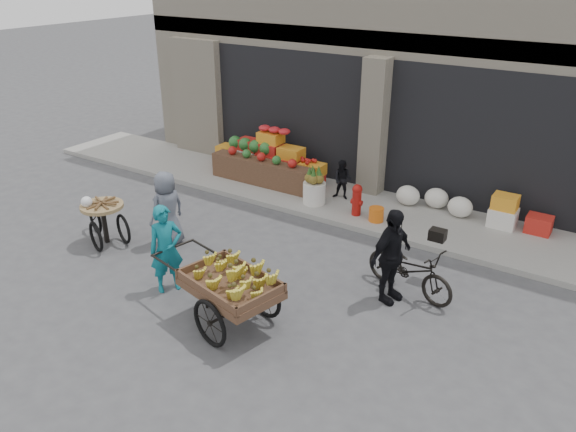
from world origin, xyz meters
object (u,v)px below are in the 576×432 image
Objects in this scene: seated_person at (343,180)px; vendor_grey at (167,209)px; fire_hydrant at (357,199)px; cyclist at (391,256)px; orange_bucket at (376,214)px; vendor_woman at (166,249)px; tricycle_cart at (103,217)px; pineapple_bin at (314,193)px; banana_cart at (228,281)px; bicycle at (410,269)px.

vendor_grey is (-1.93, -3.72, 0.18)m from seated_person.
fire_hydrant is 0.43× the size of cyclist.
vendor_grey reaches higher than orange_bucket.
vendor_woman is 2.41m from tricycle_cart.
seated_person is (-1.20, 0.70, 0.31)m from orange_bucket.
seated_person is 4.13m from cyclist.
orange_bucket is 2.93m from cyclist.
seated_person is 0.59× the size of vendor_woman.
pineapple_bin is at bearing 176.42° from orange_bucket.
vendor_woman is 1.73m from vendor_grey.
fire_hydrant is at bearing 50.72° from cyclist.
fire_hydrant is 0.76× the size of seated_person.
pineapple_bin is at bearing 117.59° from banana_cart.
bicycle is (2.09, -2.16, -0.05)m from fire_hydrant.
orange_bucket is 2.65m from bicycle.
vendor_woman reaches higher than orange_bucket.
vendor_woman reaches higher than vendor_grey.
pineapple_bin is 4.78m from banana_cart.
seated_person is at bearing 56.31° from pineapple_bin.
banana_cart is at bearing -67.90° from vendor_woman.
cyclist reaches higher than pineapple_bin.
fire_hydrant is at bearing 12.75° from vendor_woman.
bicycle is at bearing -12.23° from cyclist.
bicycle is at bearing 34.31° from tricycle_cart.
fire_hydrant reaches higher than pineapple_bin.
cyclist is (5.64, 1.16, 0.26)m from tricycle_cart.
vendor_woman is at bearing 132.22° from cyclist.
banana_cart is (1.19, -4.61, 0.41)m from pineapple_bin.
seated_person is 0.34× the size of banana_cart.
seated_person reaches higher than orange_bucket.
vendor_woman is 3.76m from cyclist.
vendor_woman is at bearing 53.82° from vendor_grey.
fire_hydrant is 0.96m from seated_person.
pineapple_bin is 0.34× the size of vendor_grey.
pineapple_bin is at bearing 69.57° from bicycle.
orange_bucket is at bearing 144.18° from vendor_grey.
tricycle_cart is (-3.84, 0.84, -0.21)m from banana_cart.
fire_hydrant is at bearing 149.62° from vendor_grey.
orange_bucket is 0.21× the size of vendor_grey.
cyclist is at bearing 30.98° from tricycle_cart.
seated_person is (-0.70, 0.65, 0.08)m from fire_hydrant.
banana_cart is 1.74× the size of vendor_woman.
vendor_grey is at bearing -136.01° from orange_bucket.
seated_person is 5.03m from vendor_woman.
seated_person reaches higher than tricycle_cart.
fire_hydrant is 4.56m from vendor_woman.
vendor_grey is at bearing 110.71° from cyclist.
seated_person is 4.19m from vendor_grey.
bicycle is at bearing -27.43° from vendor_woman.
banana_cart is at bearing 152.31° from cyclist.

